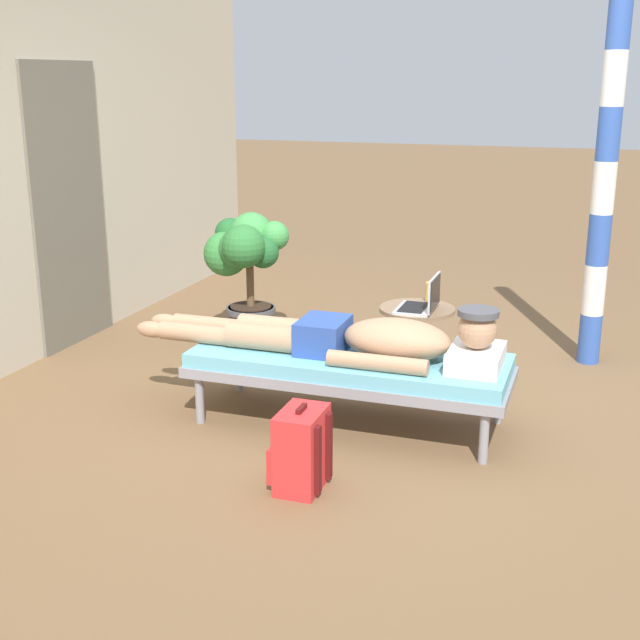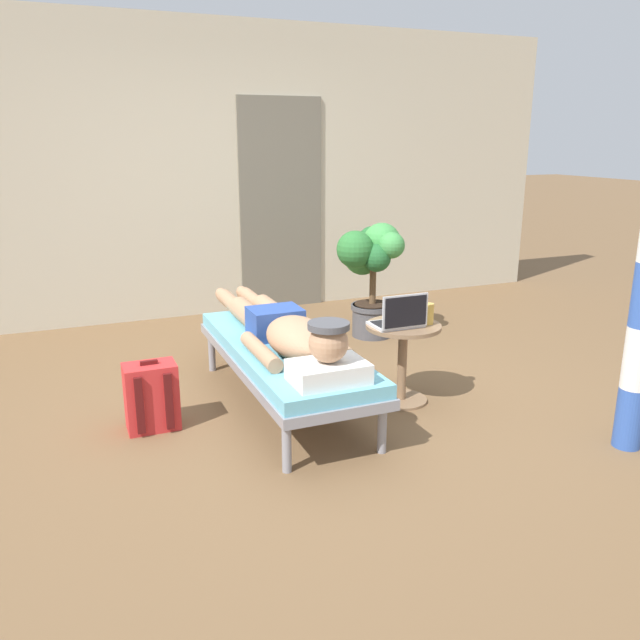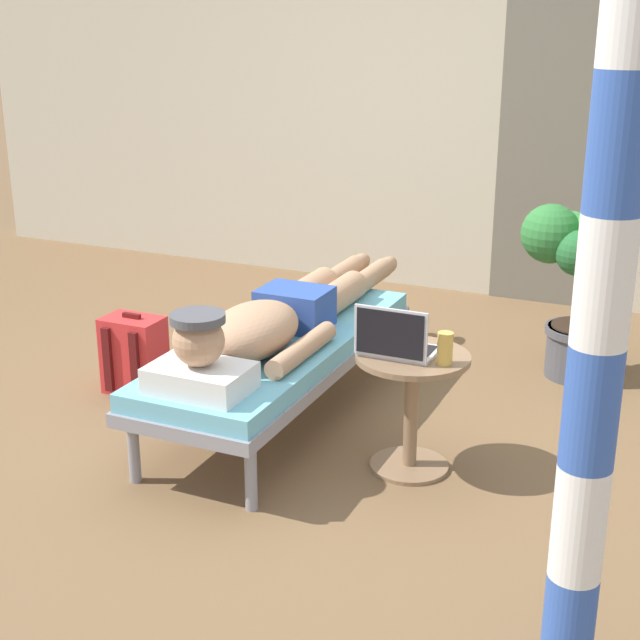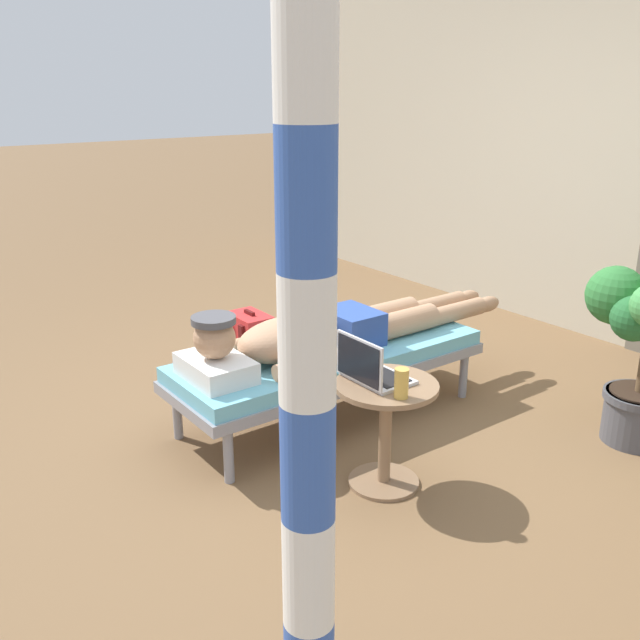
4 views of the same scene
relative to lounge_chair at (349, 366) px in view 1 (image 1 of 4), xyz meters
The scene contains 10 objects.
ground_plane 0.39m from the lounge_chair, 18.60° to the right, with size 40.00×40.00×0.00m, color brown.
house_door_panel 2.62m from the lounge_chair, 70.85° to the left, with size 0.84×0.03×2.04m, color #6D6759.
lounge_chair is the anchor object (origin of this frame).
person_reclining 0.18m from the lounge_chair, 90.00° to the right, with size 0.53×2.17×0.33m.
side_table 0.76m from the lounge_chair, 17.26° to the right, with size 0.48×0.48×0.52m.
laptop 0.76m from the lounge_chair, 22.54° to the right, with size 0.31×0.24×0.23m.
drink_glass 0.96m from the lounge_chair, 17.55° to the right, with size 0.06×0.06×0.13m, color gold.
backpack 0.85m from the lounge_chair, behind, with size 0.30×0.26×0.42m.
potted_plant 1.69m from the lounge_chair, 44.51° to the left, with size 0.59×0.62×0.97m.
porch_post 2.21m from the lounge_chair, 38.99° to the right, with size 0.15×0.15×2.44m.
Camera 1 is at (-4.50, -1.25, 1.94)m, focal length 47.13 mm.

